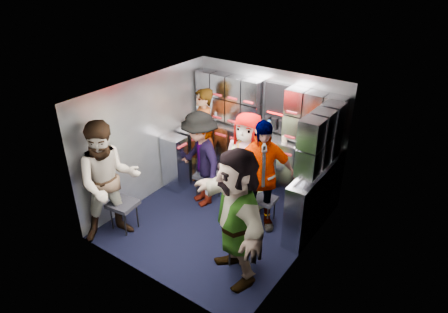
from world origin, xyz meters
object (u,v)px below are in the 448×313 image
Objects in this scene: jump_seat_center at (252,185)px; attendant_standing at (203,136)px; attendant_arc_e at (236,216)px; jump_seat_near_left at (123,205)px; attendant_arc_a at (109,182)px; jump_seat_mid_left at (208,177)px; attendant_arc_d at (260,176)px; jump_seat_near_right at (243,243)px; attendant_arc_b at (200,160)px; attendant_arc_c at (247,164)px; jump_seat_mid_right at (265,201)px.

jump_seat_center is 1.27m from attendant_standing.
attendant_arc_e reaches higher than jump_seat_center.
attendant_arc_a reaches higher than jump_seat_near_left.
jump_seat_mid_left is 1.21m from attendant_arc_d.
jump_seat_near_right is (1.39, -1.06, -0.02)m from jump_seat_mid_left.
jump_seat_center is 0.77m from attendant_arc_d.
attendant_arc_d is at bearing -48.27° from jump_seat_center.
attendant_arc_a reaches higher than attendant_arc_b.
attendant_arc_b is at bearing 174.75° from attendant_arc_e.
jump_seat_near_right is 2.41m from attendant_standing.
jump_seat_mid_left is at bearing 69.72° from jump_seat_near_left.
attendant_arc_c is (0.72, 0.07, 0.44)m from jump_seat_mid_left.
attendant_standing is at bearing 151.78° from attendant_arc_b.
attendant_arc_a is at bearing -47.69° from attendant_standing.
jump_seat_near_left reaches higher than jump_seat_center.
jump_seat_mid_left reaches higher than jump_seat_near_right.
jump_seat_center is at bearing 83.07° from attendant_arc_c.
attendant_arc_b is at bearing 139.81° from attendant_arc_d.
attendant_arc_c is at bearing 5.54° from jump_seat_mid_left.
jump_seat_mid_left is 0.84m from attendant_arc_c.
attendant_arc_d is (0.39, -0.25, 0.03)m from attendant_arc_c.
attendant_arc_d is at bearing 22.47° from attendant_standing.
attendant_arc_b is 1.75m from attendant_arc_e.
jump_seat_mid_left is at bearing 130.55° from attendant_arc_d.
attendant_standing is 0.99× the size of attendant_arc_d.
jump_seat_near_right is at bearing 10.47° from jump_seat_near_left.
jump_seat_center is at bearing 53.22° from jump_seat_near_left.
jump_seat_near_left is at bearing 176.96° from attendant_arc_d.
attendant_standing is at bearing 117.60° from attendant_arc_d.
attendant_arc_c is at bearing 50.02° from jump_seat_near_left.
jump_seat_near_right is 0.25× the size of attendant_arc_a.
attendant_standing is (-1.15, 0.20, 0.50)m from jump_seat_center.
attendant_arc_c reaches higher than jump_seat_center.
jump_seat_mid_right is 0.55m from attendant_arc_d.
jump_seat_mid_right is 0.22× the size of attendant_arc_e.
jump_seat_near_left is at bearing -47.93° from attendant_standing.
jump_seat_near_right is at bearing -37.32° from jump_seat_mid_left.
attendant_arc_c is 1.47m from attendant_arc_e.
attendant_standing is (0.09, 1.86, 0.45)m from jump_seat_near_left.
attendant_arc_c is at bearing 26.57° from attendant_standing.
jump_seat_center is 0.51m from attendant_arc_c.
attendant_arc_a is (-1.63, -1.59, 0.56)m from jump_seat_mid_right.
jump_seat_mid_right is at bearing 28.44° from attendant_standing.
jump_seat_near_left is at bearing -169.53° from jump_seat_near_right.
jump_seat_mid_left is 0.44m from attendant_arc_b.
attendant_arc_d reaches higher than attendant_arc_b.
attendant_arc_e is (1.82, -1.69, 0.05)m from attendant_standing.
attendant_arc_d is at bearing 27.13° from attendant_arc_b.
jump_seat_center is 1.04× the size of jump_seat_mid_right.
jump_seat_near_left is 0.25× the size of attendant_arc_e.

